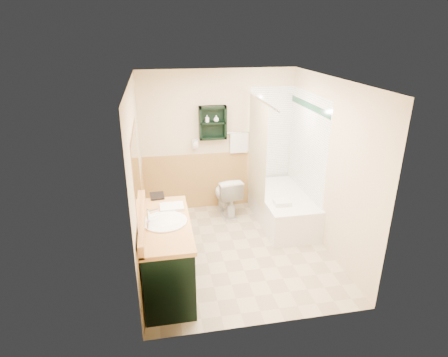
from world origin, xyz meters
TOP-DOWN VIEW (x-y plane):
  - floor at (0.00, 0.00)m, footprint 3.00×3.00m
  - back_wall at (0.00, 1.52)m, footprint 2.60×0.04m
  - left_wall at (-1.32, 0.00)m, footprint 0.04×3.00m
  - right_wall at (1.32, 0.00)m, footprint 0.04×3.00m
  - ceiling at (0.00, 0.00)m, footprint 2.60×3.00m
  - wainscot_left at (-1.29, 0.00)m, footprint 2.98×2.98m
  - wainscot_back at (0.00, 1.49)m, footprint 2.58×2.58m
  - mirror_frame at (-1.27, -0.55)m, footprint 1.30×1.30m
  - mirror_glass at (-1.27, -0.55)m, footprint 1.20×1.20m
  - tile_right at (1.28, 0.75)m, footprint 1.50×1.50m
  - tile_back at (1.03, 1.48)m, footprint 0.95×0.95m
  - tile_accent at (1.27, 0.75)m, footprint 1.50×1.50m
  - wall_shelf at (-0.10, 1.41)m, footprint 0.45×0.15m
  - hair_dryer at (-0.40, 1.43)m, footprint 0.10×0.24m
  - towel_bar at (0.35, 1.45)m, footprint 0.40×0.06m
  - curtain_rod at (0.53, 0.75)m, footprint 0.03×1.60m
  - shower_curtain at (0.53, 0.92)m, footprint 1.05×1.05m
  - vanity at (-0.99, -0.64)m, footprint 0.59×1.41m
  - bathtub at (0.93, 0.67)m, footprint 0.77×1.50m
  - toilet at (0.08, 1.14)m, footprint 0.47×0.74m
  - counter_towel at (-0.89, -0.29)m, footprint 0.29×0.23m
  - vanity_book at (-1.16, 0.09)m, footprint 0.18×0.03m
  - tub_towel at (0.77, 0.30)m, footprint 0.24×0.20m
  - soap_bottle_a at (-0.19, 1.40)m, footprint 0.08×0.13m
  - soap_bottle_b at (-0.04, 1.40)m, footprint 0.10×0.12m

SIDE VIEW (x-z plane):
  - floor at x=0.00m, z-range 0.00..0.00m
  - bathtub at x=0.93m, z-range 0.00..0.51m
  - toilet at x=0.08m, z-range 0.00..0.68m
  - vanity at x=-0.99m, z-range 0.00..0.89m
  - wainscot_left at x=-1.29m, z-range 0.00..1.00m
  - wainscot_back at x=0.00m, z-range 0.00..1.00m
  - tub_towel at x=0.77m, z-range 0.51..0.58m
  - counter_towel at x=-0.89m, z-range 0.89..0.93m
  - vanity_book at x=-1.16m, z-range 0.89..1.14m
  - tile_right at x=1.28m, z-range 0.00..2.10m
  - tile_back at x=1.03m, z-range 0.00..2.10m
  - shower_curtain at x=0.53m, z-range 0.30..2.00m
  - back_wall at x=0.00m, z-range 0.00..2.40m
  - left_wall at x=-1.32m, z-range 0.00..2.40m
  - right_wall at x=1.32m, z-range 0.00..2.40m
  - hair_dryer at x=-0.40m, z-range 1.11..1.29m
  - towel_bar at x=0.35m, z-range 1.15..1.55m
  - mirror_frame at x=-1.27m, z-range 1.00..2.00m
  - mirror_glass at x=-1.27m, z-range 1.05..1.95m
  - wall_shelf at x=-0.10m, z-range 1.27..1.83m
  - soap_bottle_a at x=-0.19m, z-range 1.56..1.62m
  - soap_bottle_b at x=-0.04m, z-range 1.56..1.65m
  - tile_accent at x=1.27m, z-range 1.85..1.95m
  - curtain_rod at x=0.53m, z-range 1.98..2.02m
  - ceiling at x=0.00m, z-range 2.40..2.44m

